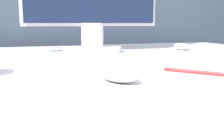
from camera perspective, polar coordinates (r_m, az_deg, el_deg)
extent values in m
cube|color=#333D4C|center=(1.53, -10.48, 4.86)|extent=(5.00, 0.03, 1.50)
ellipsoid|color=silver|center=(0.52, 1.03, -0.77)|extent=(0.09, 0.12, 0.03)
cube|color=white|center=(0.67, -3.97, 1.05)|extent=(0.38, 0.15, 0.02)
cube|color=silver|center=(0.67, -3.98, 2.06)|extent=(0.36, 0.13, 0.01)
cylinder|color=white|center=(1.07, -4.26, 4.49)|extent=(0.23, 0.23, 0.02)
cylinder|color=white|center=(1.06, -4.30, 7.58)|extent=(0.09, 0.09, 0.10)
ellipsoid|color=white|center=(1.19, 14.94, 4.99)|extent=(0.06, 0.10, 0.03)
cylinder|color=red|center=(0.63, 17.59, -0.39)|extent=(0.10, 0.12, 0.01)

